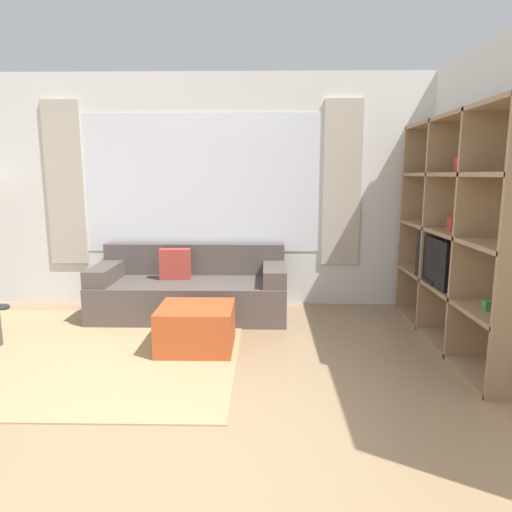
% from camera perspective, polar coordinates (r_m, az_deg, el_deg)
% --- Properties ---
extents(ground_plane, '(16.00, 16.00, 0.00)m').
position_cam_1_polar(ground_plane, '(2.76, -15.80, -24.51)').
color(ground_plane, '#9E7F5B').
extents(wall_back, '(6.48, 0.11, 2.70)m').
position_cam_1_polar(wall_back, '(5.47, -6.58, 8.01)').
color(wall_back, white).
rests_on(wall_back, ground_plane).
extents(wall_right, '(0.07, 4.42, 2.70)m').
position_cam_1_polar(wall_right, '(4.25, 28.52, 6.17)').
color(wall_right, white).
rests_on(wall_right, ground_plane).
extents(area_rug, '(2.81, 2.39, 0.01)m').
position_cam_1_polar(area_rug, '(4.43, -21.09, -11.04)').
color(area_rug, tan).
rests_on(area_rug, ground_plane).
extents(shelving_unit, '(0.38, 2.24, 2.07)m').
position_cam_1_polar(shelving_unit, '(4.49, 24.20, 2.46)').
color(shelving_unit, silver).
rests_on(shelving_unit, ground_plane).
extents(couch_main, '(2.09, 0.90, 0.76)m').
position_cam_1_polar(couch_main, '(5.16, -8.11, -4.26)').
color(couch_main, '#564C47').
rests_on(couch_main, ground_plane).
extents(ottoman, '(0.66, 0.60, 0.40)m').
position_cam_1_polar(ottoman, '(4.17, -7.47, -8.89)').
color(ottoman, '#B74C23').
rests_on(ottoman, ground_plane).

